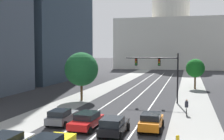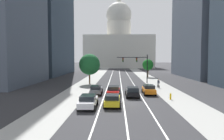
# 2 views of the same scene
# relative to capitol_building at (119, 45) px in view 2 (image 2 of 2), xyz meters

# --- Properties ---
(ground_plane) EXTENTS (400.00, 400.00, 0.00)m
(ground_plane) POSITION_rel_capitol_building_xyz_m (0.00, -58.31, -14.07)
(ground_plane) COLOR #2B2B2D
(sidewalk_left) EXTENTS (4.66, 130.00, 0.01)m
(sidewalk_left) POSITION_rel_capitol_building_xyz_m (-7.96, -63.31, -14.06)
(sidewalk_left) COLOR gray
(sidewalk_left) RESTS_ON ground
(sidewalk_right) EXTENTS (4.66, 130.00, 0.01)m
(sidewalk_right) POSITION_rel_capitol_building_xyz_m (7.96, -63.31, -14.06)
(sidewalk_right) COLOR gray
(sidewalk_right) RESTS_ON ground
(lane_stripe_left) EXTENTS (0.16, 90.00, 0.01)m
(lane_stripe_left) POSITION_rel_capitol_building_xyz_m (-2.81, -73.31, -14.06)
(lane_stripe_left) COLOR white
(lane_stripe_left) RESTS_ON ground
(lane_stripe_center) EXTENTS (0.16, 90.00, 0.01)m
(lane_stripe_center) POSITION_rel_capitol_building_xyz_m (0.00, -73.31, -14.06)
(lane_stripe_center) COLOR white
(lane_stripe_center) RESTS_ON ground
(lane_stripe_right) EXTENTS (0.16, 90.00, 0.01)m
(lane_stripe_right) POSITION_rel_capitol_building_xyz_m (2.81, -73.31, -14.06)
(lane_stripe_right) COLOR white
(lane_stripe_right) RESTS_ON ground
(capitol_building) EXTENTS (40.62, 23.64, 40.94)m
(capitol_building) POSITION_rel_capitol_building_xyz_m (0.00, 0.00, 0.00)
(capitol_building) COLOR beige
(capitol_building) RESTS_ON ground
(car_orange) EXTENTS (1.96, 4.08, 1.52)m
(car_orange) POSITION_rel_capitol_building_xyz_m (4.22, -92.23, -13.27)
(car_orange) COLOR orange
(car_orange) RESTS_ON ground
(car_yellow) EXTENTS (2.05, 4.43, 1.48)m
(car_yellow) POSITION_rel_capitol_building_xyz_m (-1.41, -100.28, -13.30)
(car_yellow) COLOR yellow
(car_yellow) RESTS_ON ground
(car_gray) EXTENTS (2.00, 4.35, 1.45)m
(car_gray) POSITION_rel_capitol_building_xyz_m (-4.22, -92.33, -13.32)
(car_gray) COLOR slate
(car_gray) RESTS_ON ground
(car_white) EXTENTS (2.04, 4.65, 1.51)m
(car_white) POSITION_rel_capitol_building_xyz_m (-4.22, -101.16, -13.27)
(car_white) COLOR silver
(car_white) RESTS_ON ground
(car_black) EXTENTS (2.03, 4.31, 1.54)m
(car_black) POSITION_rel_capitol_building_xyz_m (1.41, -94.48, -13.28)
(car_black) COLOR black
(car_black) RESTS_ON ground
(car_red) EXTENTS (2.21, 4.51, 1.42)m
(car_red) POSITION_rel_capitol_building_xyz_m (-1.41, -93.20, -13.31)
(car_red) COLOR red
(car_red) RESTS_ON ground
(traffic_signal_mast) EXTENTS (6.97, 0.39, 6.60)m
(traffic_signal_mast) POSITION_rel_capitol_building_xyz_m (3.78, -78.65, -9.43)
(traffic_signal_mast) COLOR black
(traffic_signal_mast) RESTS_ON ground
(fire_hydrant) EXTENTS (0.26, 0.35, 0.91)m
(fire_hydrant) POSITION_rel_capitol_building_xyz_m (6.63, -96.28, -13.60)
(fire_hydrant) COLOR yellow
(fire_hydrant) RESTS_ON ground
(cyclist) EXTENTS (0.37, 1.70, 1.72)m
(cyclist) POSITION_rel_capitol_building_xyz_m (7.15, -85.34, -13.21)
(cyclist) COLOR black
(cyclist) RESTS_ON ground
(street_tree_far_right) EXTENTS (3.35, 3.35, 5.45)m
(street_tree_far_right) POSITION_rel_capitol_building_xyz_m (8.44, -62.89, -10.31)
(street_tree_far_right) COLOR #51381E
(street_tree_far_right) RESTS_ON ground
(street_tree_near_left) EXTENTS (4.67, 4.67, 6.73)m
(street_tree_near_left) POSITION_rel_capitol_building_xyz_m (-7.03, -79.71, -9.68)
(street_tree_near_left) COLOR #51381E
(street_tree_near_left) RESTS_ON ground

